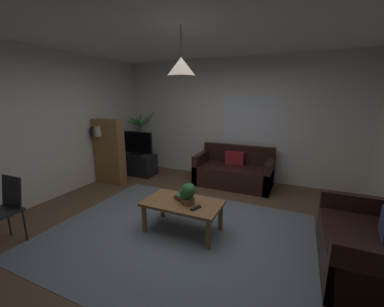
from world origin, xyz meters
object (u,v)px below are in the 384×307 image
object	(u,v)px
remote_on_table_0	(196,208)
couch_right_side	(370,249)
couch_under_window	(234,172)
book_on_table_0	(180,199)
folding_chair	(4,206)
book_on_table_1	(180,197)
potted_plant_on_table	(188,193)
pendant_lamp	(181,67)
tv	(136,143)
tv_stand	(137,164)
bookshelf_corner	(109,151)
coffee_table	(183,207)
book_on_table_2	(180,195)
potted_palm_corner	(141,144)

from	to	relation	value
remote_on_table_0	couch_right_side	bearing A→B (deg)	28.07
couch_under_window	book_on_table_0	bearing A→B (deg)	-96.44
couch_under_window	folding_chair	bearing A→B (deg)	-122.62
book_on_table_1	potted_plant_on_table	distance (m)	0.21
pendant_lamp	remote_on_table_0	bearing A→B (deg)	-25.22
couch_right_side	tv	size ratio (longest dim) A/B	1.52
book_on_table_0	tv_stand	size ratio (longest dim) A/B	0.15
bookshelf_corner	book_on_table_0	bearing A→B (deg)	-25.22
coffee_table	remote_on_table_0	world-z (taller)	remote_on_table_0
folding_chair	tv	bearing A→B (deg)	94.41
couch_right_side	pendant_lamp	world-z (taller)	pendant_lamp
book_on_table_0	book_on_table_1	world-z (taller)	book_on_table_1
remote_on_table_0	pendant_lamp	bearing A→B (deg)	176.68
potted_plant_on_table	coffee_table	bearing A→B (deg)	164.94
tv	pendant_lamp	bearing A→B (deg)	-40.15
tv_stand	tv	size ratio (longest dim) A/B	0.99
coffee_table	pendant_lamp	bearing A→B (deg)	-122.01
couch_under_window	pendant_lamp	distance (m)	2.88
book_on_table_0	book_on_table_2	size ratio (longest dim) A/B	1.18
remote_on_table_0	bookshelf_corner	distance (m)	2.90
book_on_table_2	potted_palm_corner	world-z (taller)	potted_palm_corner
couch_under_window	tv_stand	xyz separation A→B (m)	(-2.34, -0.27, -0.02)
couch_right_side	book_on_table_2	bearing A→B (deg)	-89.10
book_on_table_1	potted_plant_on_table	xyz separation A→B (m)	(0.16, -0.08, 0.12)
book_on_table_2	folding_chair	distance (m)	2.24
book_on_table_1	bookshelf_corner	bearing A→B (deg)	154.72
bookshelf_corner	pendant_lamp	size ratio (longest dim) A/B	2.42
book_on_table_0	pendant_lamp	distance (m)	1.77
potted_plant_on_table	bookshelf_corner	bearing A→B (deg)	154.68
couch_right_side	tv_stand	distance (m)	4.70
coffee_table	book_on_table_2	world-z (taller)	book_on_table_2
bookshelf_corner	book_on_table_1	bearing A→B (deg)	-25.28
tv	remote_on_table_0	bearing A→B (deg)	-38.83
book_on_table_1	remote_on_table_0	distance (m)	0.36
potted_plant_on_table	bookshelf_corner	world-z (taller)	bookshelf_corner
coffee_table	tv_stand	world-z (taller)	tv_stand
book_on_table_2	book_on_table_1	bearing A→B (deg)	-101.84
couch_right_side	folding_chair	xyz separation A→B (m)	(-4.13, -1.27, 0.23)
couch_under_window	book_on_table_2	world-z (taller)	couch_under_window
book_on_table_1	pendant_lamp	xyz separation A→B (m)	(0.07, -0.05, 1.74)
book_on_table_0	potted_palm_corner	distance (m)	3.18
couch_right_side	potted_plant_on_table	distance (m)	2.12
potted_plant_on_table	folding_chair	distance (m)	2.34
book_on_table_1	tv_stand	world-z (taller)	tv_stand
book_on_table_1	bookshelf_corner	world-z (taller)	bookshelf_corner
book_on_table_2	potted_plant_on_table	size ratio (longest dim) A/B	0.38
potted_palm_corner	bookshelf_corner	size ratio (longest dim) A/B	1.10
tv_stand	remote_on_table_0	bearing A→B (deg)	-39.14
tv_stand	folding_chair	bearing A→B (deg)	-85.62
remote_on_table_0	potted_palm_corner	xyz separation A→B (m)	(-2.59, 2.39, 0.22)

